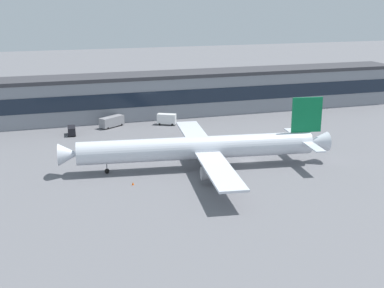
# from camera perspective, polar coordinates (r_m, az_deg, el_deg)

# --- Properties ---
(ground_plane) EXTENTS (600.00, 600.00, 0.00)m
(ground_plane) POSITION_cam_1_polar(r_m,az_deg,el_deg) (130.24, 6.27, -1.90)
(ground_plane) COLOR slate
(terminal_building) EXTENTS (163.24, 14.81, 14.79)m
(terminal_building) POSITION_cam_1_polar(r_m,az_deg,el_deg) (180.28, -0.89, 5.68)
(terminal_building) COLOR gray
(terminal_building) RESTS_ON ground_plane
(airliner) EXTENTS (65.71, 56.73, 16.53)m
(airliner) POSITION_cam_1_polar(r_m,az_deg,el_deg) (122.80, 0.99, -0.42)
(airliner) COLOR silver
(airliner) RESTS_ON ground_plane
(crew_van) EXTENTS (2.54, 5.32, 2.55)m
(crew_van) POSITION_cam_1_polar(r_m,az_deg,el_deg) (157.46, -13.26, 1.48)
(crew_van) COLOR black
(crew_van) RESTS_ON ground_plane
(stair_truck) EXTENTS (6.43, 4.92, 3.55)m
(stair_truck) POSITION_cam_1_polar(r_m,az_deg,el_deg) (166.01, -2.88, 2.83)
(stair_truck) COLOR white
(stair_truck) RESTS_ON ground_plane
(fuel_truck) EXTENTS (8.53, 7.02, 3.35)m
(fuel_truck) POSITION_cam_1_polar(r_m,az_deg,el_deg) (164.75, -8.96, 2.52)
(fuel_truck) COLOR gray
(fuel_truck) RESTS_ON ground_plane
(traffic_cone_0) EXTENTS (0.55, 0.55, 0.69)m
(traffic_cone_0) POSITION_cam_1_polar(r_m,az_deg,el_deg) (114.01, -6.60, -4.38)
(traffic_cone_0) COLOR #F2590C
(traffic_cone_0) RESTS_ON ground_plane
(traffic_cone_1) EXTENTS (0.47, 0.47, 0.59)m
(traffic_cone_1) POSITION_cam_1_polar(r_m,az_deg,el_deg) (114.16, 2.54, -4.29)
(traffic_cone_1) COLOR #F2590C
(traffic_cone_1) RESTS_ON ground_plane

